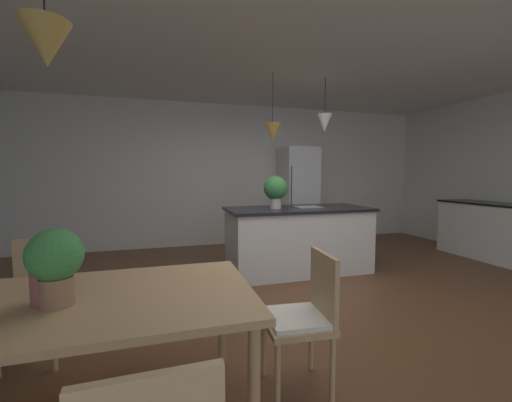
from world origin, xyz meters
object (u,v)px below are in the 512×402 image
at_px(chair_far_left, 37,295).
at_px(refrigerator, 298,196).
at_px(chair_kitchen_end, 304,315).
at_px(potted_plant_on_island, 276,189).
at_px(vase_on_dining_table, 45,285).
at_px(kitchen_island, 298,239).
at_px(dining_table, 68,312).
at_px(potted_plant_on_table, 55,261).

distance_m(chair_far_left, refrigerator, 4.71).
bearing_deg(refrigerator, chair_kitchen_end, -113.48).
height_order(chair_kitchen_end, potted_plant_on_island, potted_plant_on_island).
relative_size(chair_far_left, vase_on_dining_table, 4.50).
height_order(kitchen_island, refrigerator, refrigerator).
bearing_deg(dining_table, vase_on_dining_table, -171.28).
distance_m(chair_far_left, potted_plant_on_table, 1.12).
xyz_separation_m(dining_table, chair_far_left, (-0.43, 0.87, -0.19)).
distance_m(kitchen_island, vase_on_dining_table, 3.34).
bearing_deg(dining_table, chair_kitchen_end, -0.18).
bearing_deg(refrigerator, potted_plant_on_island, -122.75).
relative_size(dining_table, vase_on_dining_table, 9.87).
relative_size(kitchen_island, refrigerator, 1.05).
relative_size(dining_table, chair_far_left, 2.19).
distance_m(dining_table, chair_kitchen_end, 1.34).
distance_m(kitchen_island, potted_plant_on_table, 3.34).
xyz_separation_m(chair_kitchen_end, kitchen_island, (0.98, 2.29, -0.01)).
xyz_separation_m(potted_plant_on_island, vase_on_dining_table, (-2.05, -2.30, -0.34)).
xyz_separation_m(kitchen_island, potted_plant_on_table, (-2.33, -2.35, 0.48)).
distance_m(dining_table, chair_far_left, 0.99).
bearing_deg(refrigerator, potted_plant_on_table, -127.26).
bearing_deg(potted_plant_on_table, refrigerator, 52.74).
xyz_separation_m(chair_far_left, refrigerator, (3.49, 3.13, 0.47)).
xyz_separation_m(potted_plant_on_table, vase_on_dining_table, (-0.07, 0.05, -0.13)).
height_order(potted_plant_on_island, potted_plant_on_table, potted_plant_on_island).
height_order(dining_table, refrigerator, refrigerator).
height_order(dining_table, potted_plant_on_island, potted_plant_on_island).
bearing_deg(chair_far_left, chair_kitchen_end, -26.45).
xyz_separation_m(chair_kitchen_end, chair_far_left, (-1.75, 0.87, 0.00)).
relative_size(chair_far_left, potted_plant_on_table, 2.28).
height_order(dining_table, vase_on_dining_table, vase_on_dining_table).
distance_m(dining_table, kitchen_island, 3.25).
distance_m(kitchen_island, refrigerator, 1.93).
bearing_deg(potted_plant_on_table, dining_table, 67.67).
xyz_separation_m(chair_kitchen_end, vase_on_dining_table, (-1.42, -0.01, 0.34)).
distance_m(chair_kitchen_end, potted_plant_on_table, 1.43).
bearing_deg(kitchen_island, potted_plant_on_table, -134.75).
height_order(dining_table, potted_plant_on_table, potted_plant_on_table).
bearing_deg(vase_on_dining_table, kitchen_island, 43.86).
xyz_separation_m(dining_table, potted_plant_on_island, (1.96, 2.29, 0.50)).
bearing_deg(potted_plant_on_table, kitchen_island, 45.25).
relative_size(dining_table, potted_plant_on_island, 4.32).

